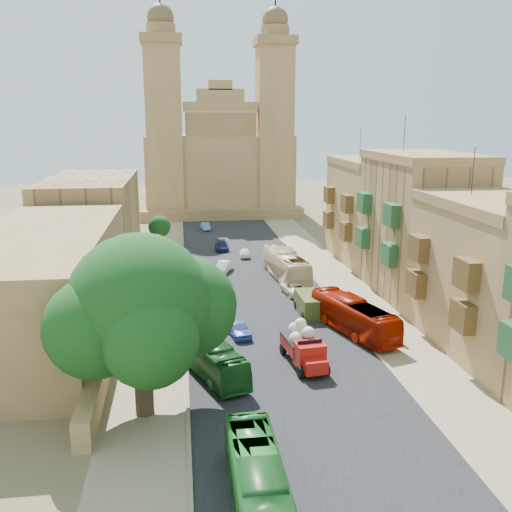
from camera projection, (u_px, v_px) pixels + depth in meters
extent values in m
plane|color=brown|center=(318.00, 438.00, 30.99)|extent=(260.00, 260.00, 0.00)
cube|color=black|center=(251.00, 284.00, 59.90)|extent=(14.00, 140.00, 0.01)
cube|color=#877558|center=(339.00, 281.00, 61.10)|extent=(5.00, 140.00, 0.01)
cube|color=#877558|center=(160.00, 287.00, 58.69)|extent=(5.00, 140.00, 0.01)
cube|color=#877558|center=(316.00, 281.00, 60.77)|extent=(0.25, 140.00, 0.12)
cube|color=#877558|center=(184.00, 286.00, 59.00)|extent=(0.25, 140.00, 0.12)
cube|color=olive|center=(495.00, 280.00, 42.39)|extent=(8.00, 14.00, 10.50)
cube|color=brown|center=(503.00, 205.00, 41.06)|extent=(8.20, 14.00, 0.80)
cylinder|color=black|center=(473.00, 171.00, 43.12)|extent=(0.06, 0.06, 3.60)
cube|color=brown|center=(463.00, 316.00, 38.34)|extent=(0.90, 2.20, 2.00)
cube|color=brown|center=(416.00, 284.00, 45.90)|extent=(0.90, 2.20, 2.00)
cube|color=brown|center=(466.00, 274.00, 37.65)|extent=(0.90, 2.20, 2.00)
cube|color=brown|center=(418.00, 248.00, 45.21)|extent=(0.90, 2.20, 2.00)
cube|color=#9A7546|center=(420.00, 228.00, 55.59)|extent=(8.00, 14.00, 13.00)
cube|color=brown|center=(425.00, 157.00, 53.97)|extent=(8.20, 14.00, 0.80)
cylinder|color=black|center=(405.00, 133.00, 56.02)|extent=(0.06, 0.06, 3.60)
cube|color=#1F4F29|center=(389.00, 255.00, 51.61)|extent=(0.90, 2.20, 2.00)
cube|color=#1F4F29|center=(362.00, 237.00, 59.17)|extent=(0.90, 2.20, 2.00)
cube|color=#1F4F29|center=(392.00, 215.00, 50.76)|extent=(0.90, 2.20, 2.00)
cube|color=#1F4F29|center=(364.00, 202.00, 58.31)|extent=(0.90, 2.20, 2.00)
cube|color=olive|center=(372.00, 213.00, 69.26)|extent=(8.00, 14.00, 11.50)
cube|color=brown|center=(375.00, 162.00, 67.81)|extent=(8.20, 14.00, 0.80)
cylinder|color=black|center=(360.00, 142.00, 69.87)|extent=(0.06, 0.06, 3.60)
cube|color=brown|center=(346.00, 231.00, 65.24)|extent=(0.90, 2.20, 2.00)
cube|color=brown|center=(328.00, 220.00, 72.79)|extent=(0.90, 2.20, 2.00)
cube|color=brown|center=(347.00, 203.00, 64.48)|extent=(0.90, 2.20, 2.00)
cube|color=brown|center=(329.00, 195.00, 72.04)|extent=(0.90, 2.20, 2.00)
cube|color=olive|center=(120.00, 312.00, 48.47)|extent=(1.00, 40.00, 1.80)
cube|color=brown|center=(44.00, 284.00, 45.07)|extent=(10.00, 28.00, 8.40)
cube|color=#9A7546|center=(92.00, 219.00, 69.94)|extent=(10.00, 22.00, 10.00)
cube|color=olive|center=(218.00, 173.00, 107.41)|extent=(26.00, 20.00, 14.00)
cube|color=brown|center=(223.00, 214.00, 98.72)|extent=(28.00, 4.00, 1.80)
cube|color=brown|center=(221.00, 160.00, 98.23)|extent=(12.00, 2.00, 16.00)
cube|color=olive|center=(220.00, 107.00, 96.14)|extent=(12.60, 2.40, 1.60)
cube|color=olive|center=(220.00, 96.00, 95.74)|extent=(8.00, 2.00, 2.40)
cube|color=olive|center=(220.00, 85.00, 95.32)|extent=(4.00, 2.00, 1.60)
cube|color=olive|center=(165.00, 133.00, 97.22)|extent=(6.00, 6.00, 29.00)
cube|color=brown|center=(161.00, 40.00, 93.68)|extent=(6.80, 6.80, 1.40)
cylinder|color=brown|center=(161.00, 29.00, 93.31)|extent=(4.80, 4.80, 1.80)
sphere|color=brown|center=(160.00, 17.00, 92.88)|extent=(4.40, 4.40, 4.40)
cylinder|color=black|center=(160.00, 2.00, 92.32)|extent=(0.28, 0.28, 1.80)
cube|color=olive|center=(274.00, 133.00, 99.63)|extent=(6.00, 6.00, 29.00)
cube|color=brown|center=(275.00, 42.00, 96.09)|extent=(6.80, 6.80, 1.40)
cylinder|color=brown|center=(275.00, 31.00, 95.72)|extent=(4.80, 4.80, 1.80)
sphere|color=brown|center=(275.00, 20.00, 95.29)|extent=(4.40, 4.40, 4.40)
cylinder|color=black|center=(275.00, 5.00, 94.73)|extent=(0.28, 0.28, 1.80)
cylinder|color=#35271A|center=(144.00, 381.00, 33.15)|extent=(1.08, 1.08, 4.11)
sphere|color=black|center=(140.00, 305.00, 32.06)|extent=(8.23, 8.23, 8.23)
sphere|color=black|center=(186.00, 307.00, 33.80)|extent=(6.06, 6.06, 6.06)
sphere|color=black|center=(95.00, 328.00, 31.03)|extent=(5.63, 5.63, 5.63)
sphere|color=black|center=(150.00, 340.00, 29.90)|extent=(5.20, 5.20, 5.20)
sphere|color=black|center=(121.00, 280.00, 34.00)|extent=(4.76, 4.76, 4.76)
cylinder|color=#35271A|center=(144.00, 345.00, 41.04)|extent=(0.44, 0.44, 2.09)
sphere|color=black|center=(143.00, 317.00, 40.54)|extent=(3.04, 3.04, 3.04)
cylinder|color=#35271A|center=(152.00, 295.00, 52.60)|extent=(0.44, 0.44, 2.17)
sphere|color=black|center=(151.00, 272.00, 52.08)|extent=(3.16, 3.16, 3.16)
cylinder|color=#35271A|center=(157.00, 264.00, 64.18)|extent=(0.44, 0.44, 1.98)
sphere|color=black|center=(156.00, 247.00, 63.72)|extent=(2.88, 2.88, 2.88)
cylinder|color=#35271A|center=(160.00, 242.00, 75.74)|extent=(0.44, 0.44, 2.02)
sphere|color=black|center=(159.00, 227.00, 75.27)|extent=(2.94, 2.94, 2.94)
cube|color=#AF150D|center=(300.00, 344.00, 40.94)|extent=(2.38, 3.51, 0.83)
cube|color=black|center=(300.00, 338.00, 40.83)|extent=(2.44, 3.57, 0.11)
cube|color=#AF150D|center=(310.00, 355.00, 38.93)|extent=(2.09, 1.77, 1.65)
cube|color=#AF150D|center=(315.00, 366.00, 37.97)|extent=(1.68, 1.27, 0.92)
cube|color=black|center=(310.00, 346.00, 38.78)|extent=(1.74, 0.29, 0.83)
cylinder|color=black|center=(300.00, 372.00, 38.12)|extent=(0.41, 0.86, 0.83)
cylinder|color=black|center=(326.00, 369.00, 38.56)|extent=(0.41, 0.86, 0.83)
cylinder|color=black|center=(283.00, 349.00, 41.93)|extent=(0.41, 0.86, 0.83)
cylinder|color=black|center=(307.00, 347.00, 42.37)|extent=(0.41, 0.86, 0.83)
sphere|color=beige|center=(296.00, 339.00, 40.15)|extent=(1.01, 1.01, 1.01)
sphere|color=beige|center=(307.00, 336.00, 40.63)|extent=(1.01, 1.01, 1.01)
sphere|color=beige|center=(298.00, 333.00, 41.30)|extent=(1.01, 1.01, 1.01)
sphere|color=beige|center=(295.00, 329.00, 40.66)|extent=(0.92, 0.92, 0.92)
sphere|color=beige|center=(308.00, 333.00, 39.97)|extent=(0.92, 0.92, 0.92)
sphere|color=beige|center=(301.00, 324.00, 40.48)|extent=(0.83, 0.83, 0.83)
cube|color=#3C491B|center=(309.00, 304.00, 50.56)|extent=(1.99, 4.40, 1.80)
cylinder|color=black|center=(304.00, 316.00, 49.10)|extent=(0.30, 0.73, 0.72)
cylinder|color=black|center=(323.00, 315.00, 49.35)|extent=(0.30, 0.73, 0.72)
cylinder|color=black|center=(296.00, 305.00, 52.02)|extent=(0.30, 0.73, 0.72)
cylinder|color=black|center=(314.00, 304.00, 52.27)|extent=(0.30, 0.73, 0.72)
imported|color=#1D6424|center=(258.00, 486.00, 24.88)|extent=(2.23, 9.49, 2.64)
imported|color=#134D19|center=(210.00, 356.00, 38.66)|extent=(5.02, 8.98, 2.46)
imported|color=#951300|center=(353.00, 316.00, 46.02)|extent=(5.16, 10.23, 2.78)
imported|color=beige|center=(286.00, 265.00, 61.42)|extent=(3.51, 11.16, 3.06)
imported|color=#4463BC|center=(238.00, 328.00, 45.55)|extent=(2.15, 3.90, 1.26)
imported|color=white|center=(224.00, 267.00, 64.49)|extent=(2.42, 3.90, 1.21)
imported|color=#FFE5C1|center=(294.00, 288.00, 56.43)|extent=(2.55, 4.50, 1.18)
imported|color=#101C4A|center=(221.00, 246.00, 75.25)|extent=(1.57, 3.83, 1.11)
imported|color=white|center=(245.00, 252.00, 71.64)|extent=(1.57, 3.38, 1.12)
imported|color=#527ABE|center=(206.00, 227.00, 88.85)|extent=(1.53, 3.50, 1.12)
imported|color=#242228|center=(399.00, 334.00, 43.99)|extent=(0.64, 0.52, 1.53)
imported|color=#363739|center=(378.00, 318.00, 47.15)|extent=(0.46, 1.02, 1.71)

